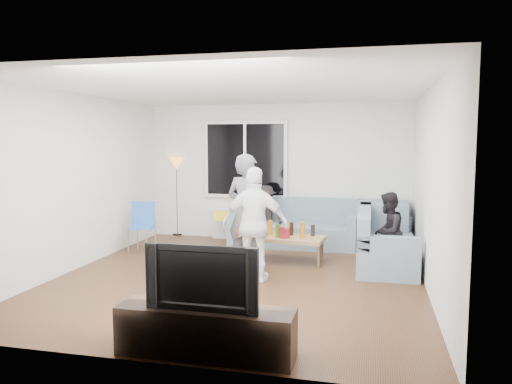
% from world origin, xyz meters
% --- Properties ---
extents(floor, '(5.00, 5.50, 0.04)m').
position_xyz_m(floor, '(0.00, 0.00, -0.02)').
color(floor, '#56351C').
rests_on(floor, ground).
extents(ceiling, '(5.00, 5.50, 0.04)m').
position_xyz_m(ceiling, '(0.00, 0.00, 2.62)').
color(ceiling, white).
rests_on(ceiling, ground).
extents(wall_back, '(5.00, 0.04, 2.60)m').
position_xyz_m(wall_back, '(0.00, 2.77, 1.30)').
color(wall_back, silver).
rests_on(wall_back, ground).
extents(wall_front, '(5.00, 0.04, 2.60)m').
position_xyz_m(wall_front, '(0.00, -2.77, 1.30)').
color(wall_front, silver).
rests_on(wall_front, ground).
extents(wall_left, '(0.04, 5.50, 2.60)m').
position_xyz_m(wall_left, '(-2.52, 0.00, 1.30)').
color(wall_left, silver).
rests_on(wall_left, ground).
extents(wall_right, '(0.04, 5.50, 2.60)m').
position_xyz_m(wall_right, '(2.52, 0.00, 1.30)').
color(wall_right, silver).
rests_on(wall_right, ground).
extents(window_frame, '(1.62, 0.06, 1.47)m').
position_xyz_m(window_frame, '(-0.60, 2.69, 1.55)').
color(window_frame, white).
rests_on(window_frame, wall_back).
extents(window_glass, '(1.50, 0.02, 1.35)m').
position_xyz_m(window_glass, '(-0.60, 2.65, 1.55)').
color(window_glass, black).
rests_on(window_glass, window_frame).
extents(window_mullion, '(0.05, 0.03, 1.35)m').
position_xyz_m(window_mullion, '(-0.60, 2.64, 1.55)').
color(window_mullion, white).
rests_on(window_mullion, window_frame).
extents(radiator, '(1.30, 0.12, 0.62)m').
position_xyz_m(radiator, '(-0.60, 2.65, 0.31)').
color(radiator, silver).
rests_on(radiator, floor).
extents(potted_plant, '(0.22, 0.19, 0.35)m').
position_xyz_m(potted_plant, '(-0.29, 2.62, 0.79)').
color(potted_plant, '#305F26').
rests_on(potted_plant, radiator).
extents(vase, '(0.19, 0.19, 0.17)m').
position_xyz_m(vase, '(-0.66, 2.62, 0.71)').
color(vase, white).
rests_on(vase, radiator).
extents(sofa_back_section, '(2.30, 0.85, 0.85)m').
position_xyz_m(sofa_back_section, '(0.41, 2.27, 0.42)').
color(sofa_back_section, slate).
rests_on(sofa_back_section, floor).
extents(sofa_right_section, '(2.00, 0.85, 0.85)m').
position_xyz_m(sofa_right_section, '(2.02, 1.21, 0.42)').
color(sofa_right_section, slate).
rests_on(sofa_right_section, floor).
extents(sofa_corner, '(0.85, 0.85, 0.85)m').
position_xyz_m(sofa_corner, '(1.96, 2.27, 0.42)').
color(sofa_corner, slate).
rests_on(sofa_corner, floor).
extents(cushion_yellow, '(0.47, 0.43, 0.14)m').
position_xyz_m(cushion_yellow, '(-0.91, 2.25, 0.51)').
color(cushion_yellow, yellow).
rests_on(cushion_yellow, sofa_back_section).
extents(cushion_red, '(0.44, 0.40, 0.13)m').
position_xyz_m(cushion_red, '(-0.38, 2.33, 0.51)').
color(cushion_red, maroon).
rests_on(cushion_red, sofa_back_section).
extents(coffee_table, '(1.15, 0.70, 0.40)m').
position_xyz_m(coffee_table, '(0.52, 1.09, 0.20)').
color(coffee_table, tan).
rests_on(coffee_table, floor).
extents(pitcher, '(0.17, 0.17, 0.17)m').
position_xyz_m(pitcher, '(0.47, 0.97, 0.49)').
color(pitcher, maroon).
rests_on(pitcher, coffee_table).
extents(side_chair, '(0.49, 0.49, 0.86)m').
position_xyz_m(side_chair, '(-2.05, 1.17, 0.43)').
color(side_chair, '#2A68B8').
rests_on(side_chair, floor).
extents(floor_lamp, '(0.32, 0.32, 1.56)m').
position_xyz_m(floor_lamp, '(-2.05, 2.76, 0.78)').
color(floor_lamp, orange).
rests_on(floor_lamp, floor).
extents(player_left, '(0.73, 0.59, 1.73)m').
position_xyz_m(player_left, '(-0.01, 0.44, 0.86)').
color(player_left, '#505056').
rests_on(player_left, floor).
extents(player_right, '(0.92, 0.40, 1.56)m').
position_xyz_m(player_right, '(0.26, -0.11, 0.78)').
color(player_right, white).
rests_on(player_right, floor).
extents(spectator_right, '(0.61, 0.69, 1.17)m').
position_xyz_m(spectator_right, '(2.02, 0.82, 0.59)').
color(spectator_right, black).
rests_on(spectator_right, floor).
extents(spectator_back, '(0.79, 0.59, 1.09)m').
position_xyz_m(spectator_back, '(-0.12, 2.30, 0.55)').
color(spectator_back, black).
rests_on(spectator_back, floor).
extents(tv_console, '(1.60, 0.40, 0.44)m').
position_xyz_m(tv_console, '(0.37, -2.50, 0.22)').
color(tv_console, '#322419').
rests_on(tv_console, floor).
extents(television, '(1.02, 0.13, 0.59)m').
position_xyz_m(television, '(0.37, -2.50, 0.73)').
color(television, black).
rests_on(television, tv_console).
extents(bottle_b, '(0.08, 0.08, 0.21)m').
position_xyz_m(bottle_b, '(0.36, 1.00, 0.50)').
color(bottle_b, '#317815').
rests_on(bottle_b, coffee_table).
extents(bottle_a, '(0.07, 0.07, 0.24)m').
position_xyz_m(bottle_a, '(0.20, 1.16, 0.52)').
color(bottle_a, orange).
rests_on(bottle_a, coffee_table).
extents(bottle_e, '(0.07, 0.07, 0.18)m').
position_xyz_m(bottle_e, '(0.88, 1.23, 0.49)').
color(bottle_e, black).
rests_on(bottle_e, coffee_table).
extents(bottle_d, '(0.07, 0.07, 0.26)m').
position_xyz_m(bottle_d, '(0.75, 1.01, 0.53)').
color(bottle_d, '#C46911').
rests_on(bottle_d, coffee_table).
extents(bottle_c, '(0.07, 0.07, 0.21)m').
position_xyz_m(bottle_c, '(0.54, 1.21, 0.50)').
color(bottle_c, black).
rests_on(bottle_c, coffee_table).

